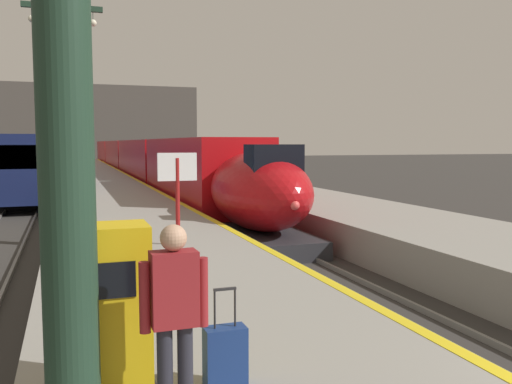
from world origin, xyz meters
name	(u,v)px	position (x,y,z in m)	size (l,w,h in m)	color
platform_left	(108,201)	(-4.05, 24.75, 0.53)	(4.80, 110.00, 1.05)	gray
platform_right	(261,196)	(4.05, 24.75, 0.53)	(4.80, 110.00, 1.05)	gray
platform_left_safety_stripe	(154,189)	(-1.77, 24.75, 1.05)	(0.20, 107.80, 0.01)	yellow
rail_main_left	(165,202)	(-0.75, 27.50, 0.06)	(0.08, 110.00, 0.12)	slate
rail_main_right	(191,201)	(0.75, 27.50, 0.06)	(0.08, 110.00, 0.12)	slate
rail_secondary_left	(8,208)	(-8.85, 27.50, 0.06)	(0.08, 110.00, 0.12)	slate
rail_secondary_right	(40,207)	(-7.35, 27.50, 0.06)	(0.08, 110.00, 0.12)	slate
highspeed_train_main	(136,158)	(0.00, 47.26, 1.98)	(2.92, 74.83, 3.60)	#B20F14
regional_train_adjacent	(37,159)	(-8.10, 41.95, 2.13)	(2.85, 36.60, 3.80)	#141E4C
station_column_mid	(64,44)	(-5.90, 15.63, 6.54)	(4.00, 0.68, 9.12)	#1E3828
station_column_far	(65,78)	(-5.90, 27.49, 6.79)	(4.00, 0.68, 9.59)	#1E3828
station_column_distant	(65,99)	(-5.90, 42.03, 6.77)	(4.00, 0.68, 9.56)	#1E3828
passenger_near_edge	(174,309)	(-5.10, 1.25, 2.04)	(0.57, 0.23, 1.69)	#23232D
rolling_suitcase	(225,357)	(-4.52, 1.77, 1.35)	(0.40, 0.22, 0.98)	navy
ticket_machine_yellow	(111,316)	(-5.55, 2.01, 1.79)	(0.76, 0.62, 1.60)	yellow
departure_info_board	(177,180)	(-3.53, 9.25, 2.56)	(0.90, 0.10, 2.12)	maroon
terminus_back_wall	(100,123)	(0.00, 102.00, 7.00)	(36.00, 2.00, 14.00)	#4C4742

